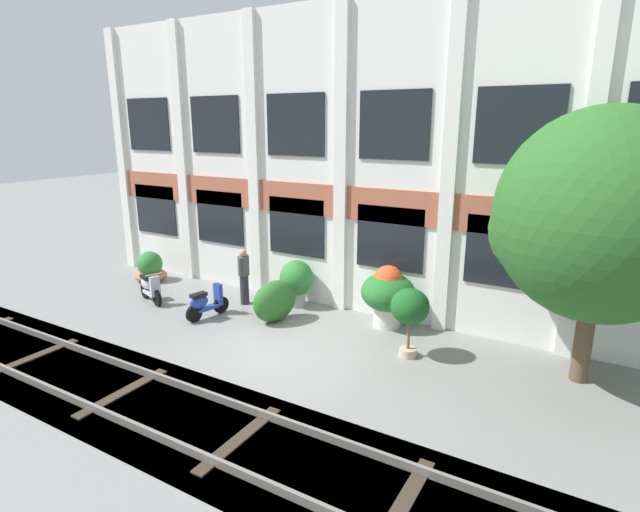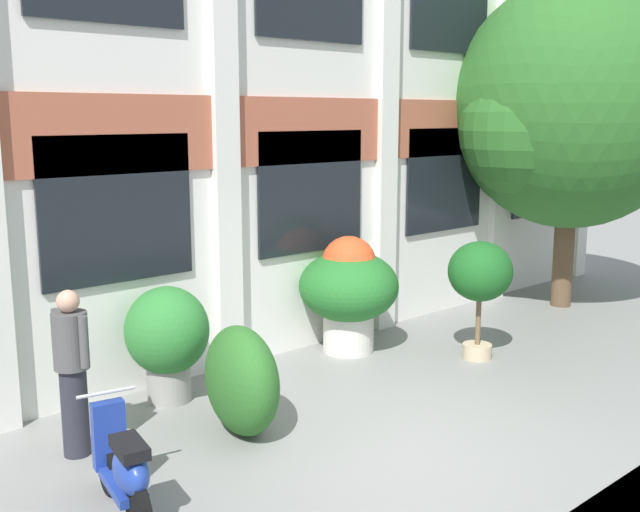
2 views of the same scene
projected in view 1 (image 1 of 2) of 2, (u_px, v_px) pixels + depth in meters
ground_plane at (277, 349)px, 11.87m from camera, size 80.00×80.00×0.00m
apartment_facade at (346, 164)px, 13.65m from camera, size 18.06×0.64×8.27m
rail_tracks at (178, 421)px, 9.25m from camera, size 25.70×2.80×0.43m
broadleaf_tree at (601, 222)px, 9.58m from camera, size 4.23×4.03×5.57m
potted_plant_stone_basin at (388, 292)px, 12.99m from camera, size 1.41×1.41×1.66m
potted_plant_glazed_jar at (297, 280)px, 14.48m from camera, size 0.98×0.98×1.37m
potted_plant_wide_bowl at (150, 269)px, 16.91m from camera, size 1.08×1.08×1.01m
potted_plant_low_pan at (410, 309)px, 11.21m from camera, size 0.88×0.88×1.64m
scooter_near_curb at (205, 303)px, 13.65m from camera, size 0.56×1.37×0.98m
scooter_second_parked at (149, 288)px, 14.92m from camera, size 1.33×0.67×0.98m
resident_by_doorway at (244, 275)px, 14.61m from camera, size 0.34×0.52×1.68m
topiary_hedge at (275, 301)px, 13.41m from camera, size 1.06×1.48×1.14m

